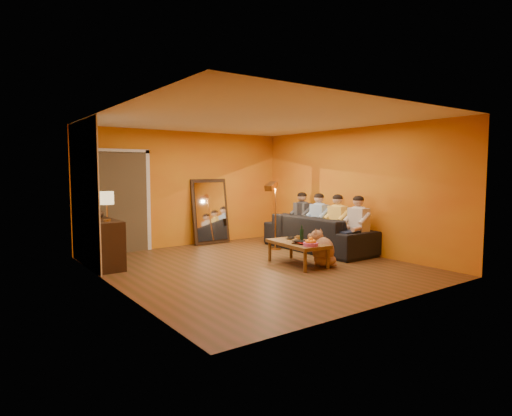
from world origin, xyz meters
TOP-DOWN VIEW (x-y plane):
  - room_shell at (0.00, 0.37)m, footprint 5.00×5.50m
  - white_accent at (-2.48, 1.75)m, footprint 0.02×1.90m
  - doorway_recess at (-1.50, 2.83)m, footprint 1.06×0.30m
  - door_jamb_left at (-2.07, 2.71)m, footprint 0.08×0.06m
  - door_jamb_right at (-0.93, 2.71)m, footprint 0.08×0.06m
  - door_header at (-1.50, 2.71)m, footprint 1.22×0.06m
  - mirror_frame at (0.55, 2.63)m, footprint 0.92×0.27m
  - mirror_glass at (0.55, 2.59)m, footprint 0.78×0.21m
  - sideboard at (-2.24, 1.55)m, footprint 0.44×1.18m
  - table_lamp at (-2.24, 1.25)m, footprint 0.24×0.24m
  - sofa at (2.00, 0.51)m, footprint 2.57×1.00m
  - coffee_table at (0.70, -0.32)m, footprint 0.72×1.27m
  - floor_lamp at (1.32, 1.13)m, footprint 0.37×0.34m
  - dog at (1.00, -0.66)m, footprint 0.44×0.61m
  - person_far_left at (2.13, -0.49)m, footprint 0.70×0.44m
  - person_mid_left at (2.13, 0.06)m, footprint 0.70×0.44m
  - person_mid_right at (2.13, 0.61)m, footprint 0.70×0.44m
  - person_far_right at (2.13, 1.16)m, footprint 0.70×0.44m
  - fruit_bowl at (0.60, -0.77)m, footprint 0.26×0.26m
  - wine_bottle at (0.75, -0.37)m, footprint 0.07×0.07m
  - tumbler at (0.82, -0.20)m, footprint 0.10×0.10m
  - laptop at (0.88, 0.03)m, footprint 0.35×0.33m
  - book_lower at (0.52, -0.52)m, footprint 0.26×0.29m
  - book_mid at (0.53, -0.51)m, footprint 0.21×0.25m
  - book_upper at (0.52, -0.53)m, footprint 0.25×0.29m
  - vase at (-2.24, 1.80)m, footprint 0.20×0.20m
  - flowers at (-2.24, 1.80)m, footprint 0.17×0.17m

SIDE VIEW (x-z plane):
  - coffee_table at x=0.70m, z-range 0.00..0.42m
  - dog at x=1.00m, z-range 0.00..0.67m
  - sofa at x=2.00m, z-range 0.00..0.75m
  - sideboard at x=-2.24m, z-range 0.00..0.85m
  - book_lower at x=0.52m, z-range 0.42..0.44m
  - laptop at x=0.88m, z-range 0.42..0.44m
  - book_mid at x=0.53m, z-range 0.44..0.46m
  - tumbler at x=0.82m, z-range 0.42..0.51m
  - book_upper at x=0.52m, z-range 0.46..0.48m
  - fruit_bowl at x=0.60m, z-range 0.42..0.58m
  - wine_bottle at x=0.75m, z-range 0.42..0.73m
  - person_far_left at x=2.13m, z-range 0.00..1.22m
  - person_mid_left at x=2.13m, z-range 0.00..1.22m
  - person_mid_right at x=2.13m, z-range 0.00..1.22m
  - person_far_right at x=2.13m, z-range 0.00..1.22m
  - floor_lamp at x=1.32m, z-range 0.00..1.44m
  - mirror_frame at x=0.55m, z-range 0.00..1.52m
  - mirror_glass at x=0.55m, z-range 0.09..1.43m
  - vase at x=-2.24m, z-range 0.85..1.06m
  - doorway_recess at x=-1.50m, z-range 0.00..2.10m
  - door_jamb_left at x=-2.07m, z-range -0.05..2.15m
  - door_jamb_right at x=-0.93m, z-range -0.05..2.15m
  - table_lamp at x=-2.24m, z-range 0.85..1.36m
  - flowers at x=-2.24m, z-range 0.97..1.39m
  - room_shell at x=0.00m, z-range 0.00..2.60m
  - white_accent at x=-2.48m, z-range 0.01..2.59m
  - door_header at x=-1.50m, z-range 2.08..2.16m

